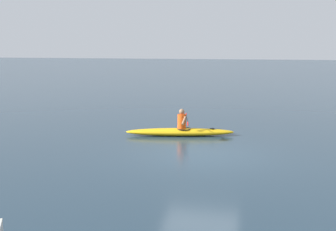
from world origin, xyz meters
The scene contains 3 objects.
ground_plane centered at (0.00, 0.00, 0.00)m, with size 160.00×160.00×0.00m, color #233847.
kayak centered at (1.16, -2.66, 0.15)m, with size 4.25×1.41×0.29m.
kayaker centered at (1.07, -2.67, 0.62)m, with size 0.60×2.32×0.77m.
Camera 1 is at (-1.57, 13.34, 3.58)m, focal length 45.52 mm.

